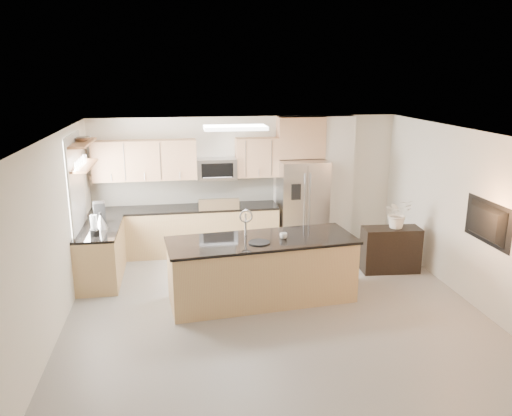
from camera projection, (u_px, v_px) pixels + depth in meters
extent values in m
plane|color=gray|center=(278.00, 318.00, 7.18)|extent=(6.50, 6.50, 0.00)
cube|color=white|center=(280.00, 137.00, 6.50)|extent=(6.00, 6.50, 0.02)
cube|color=silver|center=(246.00, 182.00, 9.94)|extent=(6.00, 0.02, 2.60)
cube|color=silver|center=(366.00, 363.00, 3.74)|extent=(6.00, 0.02, 2.60)
cube|color=silver|center=(49.00, 243.00, 6.38)|extent=(0.02, 6.50, 2.60)
cube|color=silver|center=(480.00, 222.00, 7.29)|extent=(0.02, 6.50, 2.60)
cube|color=tan|center=(186.00, 231.00, 9.66)|extent=(3.55, 0.65, 0.88)
cube|color=black|center=(185.00, 208.00, 9.54)|extent=(3.55, 0.66, 0.04)
cube|color=silver|center=(184.00, 191.00, 9.77)|extent=(3.55, 0.02, 0.52)
cube|color=tan|center=(101.00, 255.00, 8.42)|extent=(0.65, 1.50, 0.88)
cube|color=black|center=(99.00, 229.00, 8.30)|extent=(0.66, 1.50, 0.04)
cube|color=black|center=(218.00, 229.00, 9.76)|extent=(0.76, 0.64, 0.90)
cube|color=black|center=(218.00, 206.00, 9.64)|extent=(0.76, 0.62, 0.03)
cube|color=#B4B4B6|center=(219.00, 204.00, 9.32)|extent=(0.76, 0.04, 0.22)
cube|color=tan|center=(145.00, 160.00, 9.35)|extent=(1.92, 0.33, 0.75)
cube|color=tan|center=(257.00, 157.00, 9.67)|extent=(0.82, 0.33, 0.75)
cube|color=#B4B4B6|center=(217.00, 169.00, 9.57)|extent=(0.76, 0.40, 0.40)
cube|color=black|center=(217.00, 171.00, 9.38)|extent=(0.60, 0.02, 0.28)
cube|color=#B4B4B6|center=(302.00, 205.00, 9.85)|extent=(0.92, 0.75, 1.78)
cube|color=gray|center=(307.00, 210.00, 9.48)|extent=(0.02, 0.01, 1.69)
cube|color=black|center=(296.00, 192.00, 9.35)|extent=(0.18, 0.03, 0.30)
cube|color=silver|center=(336.00, 181.00, 10.07)|extent=(0.60, 0.30, 2.60)
cube|color=white|center=(75.00, 185.00, 8.06)|extent=(0.03, 1.05, 1.55)
cube|color=silver|center=(76.00, 185.00, 8.06)|extent=(0.03, 1.15, 1.65)
cube|color=#985E3C|center=(83.00, 166.00, 8.09)|extent=(0.30, 1.20, 0.04)
cube|color=#985E3C|center=(81.00, 143.00, 8.00)|extent=(0.30, 1.20, 0.04)
cube|color=white|center=(235.00, 128.00, 7.97)|extent=(1.00, 0.50, 0.06)
cube|color=tan|center=(262.00, 271.00, 7.65)|extent=(2.87, 1.24, 0.94)
cube|color=black|center=(262.00, 240.00, 7.52)|extent=(2.93, 1.30, 0.04)
cube|color=black|center=(248.00, 242.00, 7.49)|extent=(0.59, 0.43, 0.01)
cylinder|color=#B4B4B6|center=(246.00, 225.00, 7.66)|extent=(0.03, 0.03, 0.34)
torus|color=#B4B4B6|center=(246.00, 216.00, 7.56)|extent=(0.21, 0.03, 0.21)
cube|color=black|center=(390.00, 250.00, 8.78)|extent=(1.02, 0.49, 0.80)
imported|color=silver|center=(283.00, 236.00, 7.52)|extent=(0.15, 0.15, 0.09)
cylinder|color=black|center=(259.00, 242.00, 7.34)|extent=(0.40, 0.40, 0.02)
cylinder|color=black|center=(95.00, 232.00, 7.88)|extent=(0.14, 0.14, 0.10)
cylinder|color=silver|center=(94.00, 222.00, 7.83)|extent=(0.11, 0.11, 0.24)
cone|color=#B4B4B6|center=(101.00, 221.00, 8.21)|extent=(0.22, 0.22, 0.25)
cylinder|color=black|center=(100.00, 214.00, 8.17)|extent=(0.04, 0.04, 0.04)
cube|color=black|center=(99.00, 212.00, 8.54)|extent=(0.23, 0.26, 0.36)
cylinder|color=#B4B4B6|center=(99.00, 218.00, 8.51)|extent=(0.12, 0.12, 0.13)
imported|color=#B4B4B6|center=(82.00, 138.00, 8.08)|extent=(0.43, 0.43, 0.09)
imported|color=white|center=(398.00, 206.00, 8.60)|extent=(0.78, 0.70, 0.77)
imported|color=black|center=(482.00, 223.00, 7.08)|extent=(0.14, 1.08, 0.62)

